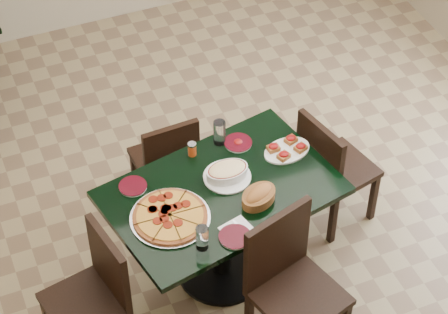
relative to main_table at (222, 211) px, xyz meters
name	(u,v)px	position (x,y,z in m)	size (l,w,h in m)	color
floor	(235,242)	(0.17, 0.18, -0.57)	(5.50, 5.50, 0.00)	olive
main_table	(222,211)	(0.00, 0.00, 0.00)	(1.46, 1.09, 0.75)	black
chair_far	(167,160)	(-0.11, 0.66, -0.13)	(0.39, 0.39, 0.80)	black
chair_near	(289,278)	(0.16, -0.59, -0.03)	(0.56, 0.56, 0.96)	black
chair_right	(330,166)	(0.81, 0.16, -0.08)	(0.49, 0.49, 0.88)	black
chair_left	(95,290)	(-0.85, -0.21, -0.08)	(0.48, 0.48, 0.87)	black
pepperoni_pizza	(170,217)	(-0.35, -0.10, 0.20)	(0.46, 0.46, 0.04)	silver
lasagna_casserole	(227,172)	(0.07, 0.08, 0.23)	(0.28, 0.28, 0.09)	silver
bread_basket	(259,196)	(0.16, -0.16, 0.22)	(0.27, 0.24, 0.10)	brown
bruschetta_platter	(287,149)	(0.49, 0.15, 0.21)	(0.33, 0.25, 0.05)	silver
side_plate_near	(235,237)	(-0.07, -0.36, 0.19)	(0.18, 0.18, 0.02)	silver
side_plate_far_r	(238,143)	(0.24, 0.32, 0.19)	(0.17, 0.17, 0.03)	silver
side_plate_far_l	(133,186)	(-0.47, 0.22, 0.19)	(0.17, 0.17, 0.02)	silver
napkin_setting	(238,230)	(-0.03, -0.32, 0.18)	(0.20, 0.20, 0.01)	white
water_glass_a	(219,132)	(0.14, 0.38, 0.26)	(0.08, 0.08, 0.16)	white
water_glass_b	(202,238)	(-0.26, -0.36, 0.26)	(0.07, 0.07, 0.15)	white
pepper_shaker	(192,149)	(-0.05, 0.34, 0.23)	(0.05, 0.05, 0.09)	#CB4415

